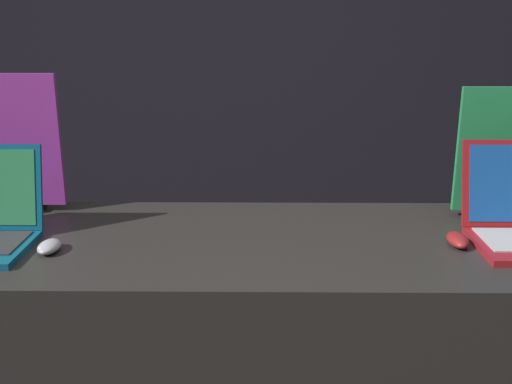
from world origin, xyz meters
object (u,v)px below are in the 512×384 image
object	(u,v)px
promo_stand_back	(512,156)
promo_stand_front	(9,147)
mouse_front	(49,247)
mouse_back	(458,240)

from	to	relation	value
promo_stand_back	promo_stand_front	bearing A→B (deg)	178.46
mouse_front	mouse_back	xyz separation A→B (m)	(1.20, 0.06, 0.00)
promo_stand_front	promo_stand_back	bearing A→B (deg)	-1.54
promo_stand_front	mouse_back	xyz separation A→B (m)	(1.45, -0.32, -0.21)
promo_stand_front	mouse_back	bearing A→B (deg)	-12.47
promo_stand_front	mouse_back	size ratio (longest dim) A/B	4.17
mouse_front	promo_stand_back	bearing A→B (deg)	13.11
promo_stand_front	mouse_back	world-z (taller)	promo_stand_front
mouse_back	promo_stand_back	bearing A→B (deg)	48.00
promo_stand_front	mouse_back	distance (m)	1.50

